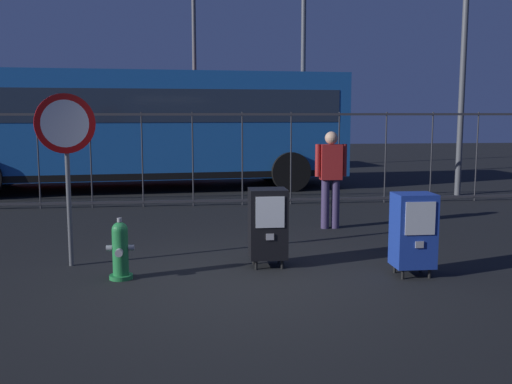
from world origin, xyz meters
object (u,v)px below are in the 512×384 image
newspaper_box_primary (413,230)px  bus_far (38,121)px  pedestrian (331,174)px  street_light_near_left (194,48)px  street_light_far_left (304,33)px  fire_hydrant (120,250)px  bus_near (141,123)px  newspaper_box_secondary (268,223)px  stop_sign (66,143)px

newspaper_box_primary → bus_far: (-7.45, 12.73, 1.14)m
pedestrian → street_light_near_left: bearing=101.6°
pedestrian → street_light_near_left: street_light_near_left is taller
street_light_near_left → street_light_far_left: size_ratio=0.95×
newspaper_box_primary → bus_far: bearing=120.3°
fire_hydrant → bus_near: bus_near is taller
bus_far → newspaper_box_primary: bearing=-67.4°
bus_near → newspaper_box_secondary: bearing=-79.7°
bus_near → street_light_near_left: size_ratio=1.50×
stop_sign → fire_hydrant: bearing=-43.9°
bus_far → street_light_far_left: bearing=-22.2°
bus_near → street_light_far_left: (4.60, 1.83, 2.60)m
street_light_far_left → pedestrian: bearing=-97.4°
newspaper_box_secondary → pedestrian: pedestrian is taller
newspaper_box_primary → bus_near: 9.70m
newspaper_box_secondary → bus_far: bearing=115.4°
bus_near → street_light_near_left: bearing=68.4°
fire_hydrant → bus_far: 13.13m
stop_sign → bus_near: bearing=87.5°
newspaper_box_secondary → street_light_far_left: bearing=76.5°
bus_near → bus_far: 5.28m
stop_sign → street_light_near_left: street_light_near_left is taller
newspaper_box_secondary → bus_far: 13.44m
street_light_near_left → street_light_far_left: 4.34m
newspaper_box_primary → newspaper_box_secondary: size_ratio=1.00×
newspaper_box_secondary → bus_near: (-2.21, 8.17, 1.14)m
fire_hydrant → bus_far: size_ratio=0.07×
fire_hydrant → newspaper_box_primary: size_ratio=0.73×
pedestrian → street_light_near_left: (-2.18, 10.56, 3.18)m
stop_sign → pedestrian: 4.53m
street_light_far_left → stop_sign: bearing=-117.0°
pedestrian → bus_far: size_ratio=0.16×
bus_near → street_light_far_left: street_light_far_left is taller
newspaper_box_primary → bus_near: bearing=114.0°
stop_sign → bus_far: (-3.20, 11.78, 0.11)m
stop_sign → bus_near: 7.86m
stop_sign → newspaper_box_secondary: bearing=-7.1°
bus_far → street_light_far_left: (8.14, -2.09, 2.60)m
newspaper_box_secondary → bus_near: bearing=105.1°
pedestrian → newspaper_box_primary: bearing=-84.5°
stop_sign → pedestrian: (3.96, 2.09, -0.65)m
street_light_far_left → bus_far: bearing=165.6°
pedestrian → street_light_far_left: street_light_far_left is taller
pedestrian → street_light_far_left: bearing=82.6°
stop_sign → pedestrian: bearing=27.8°
fire_hydrant → bus_far: (-3.91, 12.46, 1.36)m
stop_sign → street_light_far_left: 11.20m
street_light_near_left → newspaper_box_primary: bearing=-79.7°
pedestrian → bus_far: 12.07m
bus_far → street_light_near_left: size_ratio=1.51×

